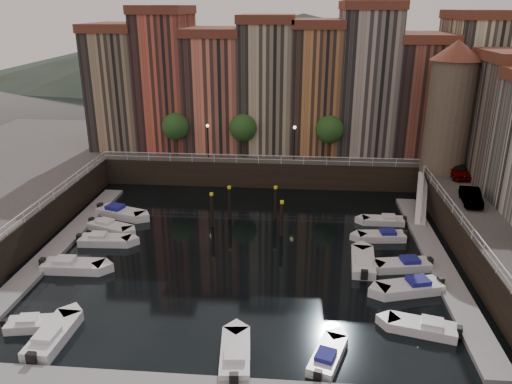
# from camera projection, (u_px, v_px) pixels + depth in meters

# --- Properties ---
(ground) EXTENTS (200.00, 200.00, 0.00)m
(ground) POSITION_uv_depth(u_px,v_px,m) (244.00, 251.00, 43.17)
(ground) COLOR black
(ground) RESTS_ON ground
(quay_far) EXTENTS (80.00, 20.00, 3.00)m
(quay_far) POSITION_uv_depth(u_px,v_px,m) (265.00, 152.00, 66.91)
(quay_far) COLOR black
(quay_far) RESTS_ON ground
(dock_left) EXTENTS (2.00, 28.00, 0.35)m
(dock_left) POSITION_uv_depth(u_px,v_px,m) (58.00, 247.00, 43.49)
(dock_left) COLOR gray
(dock_left) RESTS_ON ground
(dock_right) EXTENTS (2.00, 28.00, 0.35)m
(dock_right) POSITION_uv_depth(u_px,v_px,m) (438.00, 262.00, 40.87)
(dock_right) COLOR gray
(dock_right) RESTS_ON ground
(mountains) EXTENTS (145.00, 100.00, 18.00)m
(mountains) POSITION_uv_depth(u_px,v_px,m) (291.00, 51.00, 142.92)
(mountains) COLOR #2D382D
(mountains) RESTS_ON ground
(far_terrace) EXTENTS (48.70, 10.30, 17.50)m
(far_terrace) POSITION_uv_depth(u_px,v_px,m) (291.00, 84.00, 61.00)
(far_terrace) COLOR #987F60
(far_terrace) RESTS_ON quay_far
(corner_tower) EXTENTS (5.20, 5.20, 13.80)m
(corner_tower) POSITION_uv_depth(u_px,v_px,m) (450.00, 106.00, 51.52)
(corner_tower) COLOR #6B5B4C
(corner_tower) RESTS_ON quay_right
(promenade_trees) EXTENTS (21.20, 3.20, 5.20)m
(promenade_trees) POSITION_uv_depth(u_px,v_px,m) (249.00, 128.00, 57.96)
(promenade_trees) COLOR black
(promenade_trees) RESTS_ON quay_far
(street_lamps) EXTENTS (10.36, 0.36, 4.18)m
(street_lamps) POSITION_uv_depth(u_px,v_px,m) (251.00, 136.00, 57.24)
(street_lamps) COLOR black
(street_lamps) RESTS_ON quay_far
(railings) EXTENTS (36.08, 34.04, 0.52)m
(railings) POSITION_uv_depth(u_px,v_px,m) (249.00, 190.00, 46.41)
(railings) COLOR white
(railings) RESTS_ON ground
(gangway) EXTENTS (2.78, 8.32, 3.73)m
(gangway) POSITION_uv_depth(u_px,v_px,m) (422.00, 195.00, 50.46)
(gangway) COLOR white
(gangway) RESTS_ON ground
(mooring_pilings) EXTENTS (7.03, 4.20, 3.78)m
(mooring_pilings) POSITION_uv_depth(u_px,v_px,m) (249.00, 209.00, 47.72)
(mooring_pilings) COLOR black
(mooring_pilings) RESTS_ON ground
(boat_left_0) EXTENTS (4.23, 2.17, 0.95)m
(boat_left_0) POSITION_uv_depth(u_px,v_px,m) (36.00, 324.00, 32.74)
(boat_left_0) COLOR silver
(boat_left_0) RESTS_ON ground
(boat_left_1) EXTENTS (5.10, 1.96, 1.17)m
(boat_left_1) POSITION_uv_depth(u_px,v_px,m) (72.00, 266.00, 39.87)
(boat_left_1) COLOR silver
(boat_left_1) RESTS_ON ground
(boat_left_2) EXTENTS (4.79, 1.95, 1.09)m
(boat_left_2) POSITION_uv_depth(u_px,v_px,m) (104.00, 240.00, 44.34)
(boat_left_2) COLOR silver
(boat_left_2) RESTS_ON ground
(boat_left_3) EXTENTS (4.71, 3.12, 1.06)m
(boat_left_3) POSITION_uv_depth(u_px,v_px,m) (109.00, 227.00, 47.02)
(boat_left_3) COLOR silver
(boat_left_3) RESTS_ON ground
(boat_left_4) EXTENTS (5.38, 3.38, 1.21)m
(boat_left_4) POSITION_uv_depth(u_px,v_px,m) (120.00, 213.00, 50.15)
(boat_left_4) COLOR silver
(boat_left_4) RESTS_ON ground
(boat_right_0) EXTENTS (4.69, 2.66, 1.05)m
(boat_right_0) POSITION_uv_depth(u_px,v_px,m) (424.00, 327.00, 32.33)
(boat_right_0) COLOR silver
(boat_right_0) RESTS_ON ground
(boat_right_1) EXTENTS (5.18, 3.09, 1.16)m
(boat_right_1) POSITION_uv_depth(u_px,v_px,m) (411.00, 287.00, 36.84)
(boat_right_1) COLOR silver
(boat_right_1) RESTS_ON ground
(boat_right_2) EXTENTS (4.77, 2.44, 1.07)m
(boat_right_2) POSITION_uv_depth(u_px,v_px,m) (404.00, 265.00, 40.09)
(boat_right_2) COLOR silver
(boat_right_2) RESTS_ON ground
(boat_right_3) EXTENTS (4.50, 2.02, 1.02)m
(boat_right_3) POSITION_uv_depth(u_px,v_px,m) (383.00, 236.00, 45.14)
(boat_right_3) COLOR silver
(boat_right_3) RESTS_ON ground
(boat_right_4) EXTENTS (4.19, 1.55, 0.96)m
(boat_right_4) POSITION_uv_depth(u_px,v_px,m) (384.00, 221.00, 48.49)
(boat_right_4) COLOR silver
(boat_right_4) RESTS_ON ground
(boat_near_0) EXTENTS (2.01, 5.07, 1.16)m
(boat_near_0) POSITION_uv_depth(u_px,v_px,m) (52.00, 336.00, 31.37)
(boat_near_0) COLOR silver
(boat_near_0) RESTS_ON ground
(boat_near_2) EXTENTS (2.17, 4.89, 1.11)m
(boat_near_2) POSITION_uv_depth(u_px,v_px,m) (235.00, 355.00, 29.73)
(boat_near_2) COLOR silver
(boat_near_2) RESTS_ON ground
(boat_near_3) EXTENTS (2.69, 4.26, 0.96)m
(boat_near_3) POSITION_uv_depth(u_px,v_px,m) (327.00, 357.00, 29.68)
(boat_near_3) COLOR silver
(boat_near_3) RESTS_ON ground
(car_a) EXTENTS (2.07, 4.54, 1.51)m
(car_a) POSITION_uv_depth(u_px,v_px,m) (457.00, 171.00, 52.11)
(car_a) COLOR gray
(car_a) RESTS_ON quay_right
(car_b) EXTENTS (1.91, 4.29, 1.37)m
(car_b) POSITION_uv_depth(u_px,v_px,m) (471.00, 197.00, 45.02)
(car_b) COLOR gray
(car_b) RESTS_ON quay_right
(boat_extra_739) EXTENTS (2.19, 5.12, 1.16)m
(boat_extra_739) POSITION_uv_depth(u_px,v_px,m) (363.00, 262.00, 40.43)
(boat_extra_739) COLOR silver
(boat_extra_739) RESTS_ON ground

